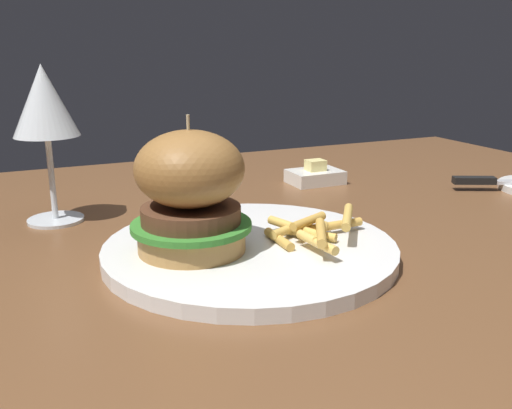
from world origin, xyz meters
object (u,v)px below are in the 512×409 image
(wine_glass, at_px, (44,106))
(butter_dish, at_px, (315,176))
(table_knife, at_px, (510,181))
(main_plate, at_px, (250,250))
(burger_sandwich, at_px, (190,192))

(wine_glass, distance_m, butter_dish, 0.40)
(wine_glass, distance_m, table_knife, 0.64)
(main_plate, distance_m, wine_glass, 0.29)
(main_plate, relative_size, wine_glass, 1.59)
(table_knife, height_order, butter_dish, butter_dish)
(burger_sandwich, height_order, wine_glass, wine_glass)
(wine_glass, bearing_deg, butter_dish, 6.05)
(burger_sandwich, height_order, table_knife, burger_sandwich)
(table_knife, distance_m, butter_dish, 0.28)
(main_plate, xyz_separation_m, burger_sandwich, (-0.06, 0.01, 0.07))
(main_plate, relative_size, butter_dish, 3.72)
(table_knife, bearing_deg, wine_glass, 169.39)
(burger_sandwich, bearing_deg, butter_dish, 40.99)
(main_plate, xyz_separation_m, butter_dish, (0.22, 0.24, 0.00))
(main_plate, bearing_deg, table_knife, 11.01)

